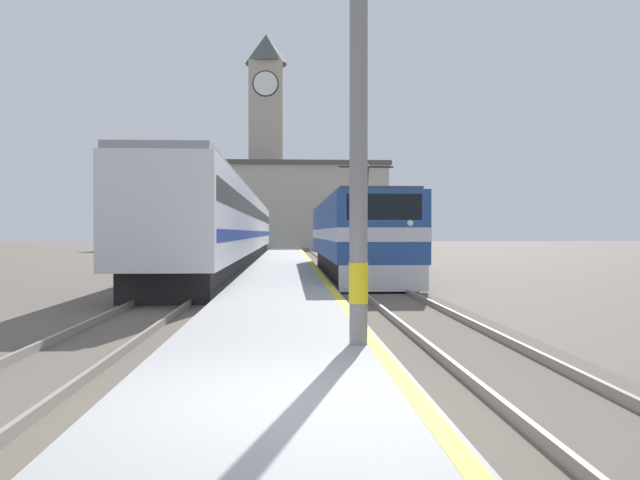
{
  "coord_description": "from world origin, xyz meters",
  "views": [
    {
      "loc": [
        0.2,
        -6.09,
        1.9
      ],
      "look_at": [
        1.62,
        20.9,
        1.57
      ],
      "focal_mm": 35.0,
      "sensor_mm": 36.0,
      "label": 1
    }
  ],
  "objects_px": {
    "clock_tower": "(266,134)",
    "passenger_train": "(234,227)",
    "locomotive_train": "(354,236)",
    "catenary_mast": "(363,88)"
  },
  "relations": [
    {
      "from": "passenger_train",
      "to": "clock_tower",
      "type": "bearing_deg",
      "value": 89.42
    },
    {
      "from": "locomotive_train",
      "to": "clock_tower",
      "type": "xyz_separation_m",
      "value": [
        -5.73,
        54.5,
        13.07
      ]
    },
    {
      "from": "passenger_train",
      "to": "clock_tower",
      "type": "xyz_separation_m",
      "value": [
        0.45,
        44.15,
        12.6
      ]
    },
    {
      "from": "passenger_train",
      "to": "catenary_mast",
      "type": "xyz_separation_m",
      "value": [
        4.34,
        -28.77,
        1.8
      ]
    },
    {
      "from": "locomotive_train",
      "to": "passenger_train",
      "type": "xyz_separation_m",
      "value": [
        -6.18,
        10.35,
        0.47
      ]
    },
    {
      "from": "clock_tower",
      "to": "passenger_train",
      "type": "bearing_deg",
      "value": -90.58
    },
    {
      "from": "locomotive_train",
      "to": "passenger_train",
      "type": "distance_m",
      "value": 12.06
    },
    {
      "from": "locomotive_train",
      "to": "catenary_mast",
      "type": "height_order",
      "value": "catenary_mast"
    },
    {
      "from": "locomotive_train",
      "to": "catenary_mast",
      "type": "xyz_separation_m",
      "value": [
        -1.84,
        -18.42,
        2.27
      ]
    },
    {
      "from": "locomotive_train",
      "to": "catenary_mast",
      "type": "relative_size",
      "value": 2.3
    }
  ]
}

